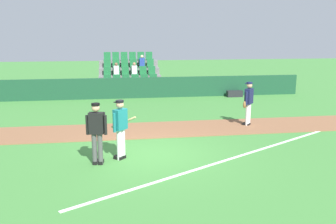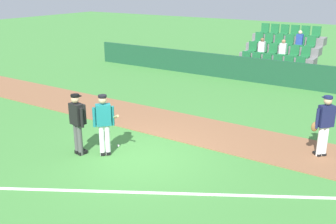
# 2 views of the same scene
# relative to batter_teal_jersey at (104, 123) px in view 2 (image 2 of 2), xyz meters

# --- Properties ---
(ground_plane) EXTENTS (80.00, 80.00, 0.00)m
(ground_plane) POSITION_rel_batter_teal_jersey_xyz_m (0.85, 0.38, -0.97)
(ground_plane) COLOR #42843A
(infield_dirt_path) EXTENTS (28.00, 2.34, 0.03)m
(infield_dirt_path) POSITION_rel_batter_teal_jersey_xyz_m (0.85, 3.09, -0.95)
(infield_dirt_path) COLOR brown
(infield_dirt_path) RESTS_ON ground
(foul_line_chalk) EXTENTS (10.46, 6.05, 0.01)m
(foul_line_chalk) POSITION_rel_batter_teal_jersey_xyz_m (3.85, -0.12, -0.96)
(foul_line_chalk) COLOR white
(foul_line_chalk) RESTS_ON ground
(dugout_fence) EXTENTS (20.00, 0.16, 1.18)m
(dugout_fence) POSITION_rel_batter_teal_jersey_xyz_m (0.85, 10.28, -0.38)
(dugout_fence) COLOR #19472D
(dugout_fence) RESTS_ON ground
(stadium_bleachers) EXTENTS (3.90, 3.80, 2.45)m
(stadium_bleachers) POSITION_rel_batter_teal_jersey_xyz_m (0.85, 12.58, -0.23)
(stadium_bleachers) COLOR slate
(stadium_bleachers) RESTS_ON ground
(batter_teal_jersey) EXTENTS (0.74, 0.68, 1.76)m
(batter_teal_jersey) POSITION_rel_batter_teal_jersey_xyz_m (0.00, 0.00, 0.00)
(batter_teal_jersey) COLOR white
(batter_teal_jersey) RESTS_ON ground
(umpire_home_plate) EXTENTS (0.58, 0.35, 1.76)m
(umpire_home_plate) POSITION_rel_batter_teal_jersey_xyz_m (-0.66, -0.35, 0.03)
(umpire_home_plate) COLOR #4C4C4C
(umpire_home_plate) RESTS_ON ground
(runner_navy_jersey) EXTENTS (0.55, 0.51, 1.76)m
(runner_navy_jersey) POSITION_rel_batter_teal_jersey_xyz_m (5.10, 3.19, -0.01)
(runner_navy_jersey) COLOR white
(runner_navy_jersey) RESTS_ON ground
(baseball) EXTENTS (0.07, 0.07, 0.07)m
(baseball) POSITION_rel_batter_teal_jersey_xyz_m (-0.06, 0.62, -0.93)
(baseball) COLOR white
(baseball) RESTS_ON ground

